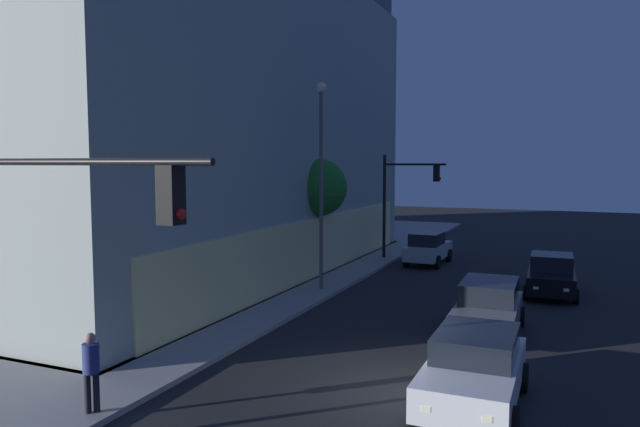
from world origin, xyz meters
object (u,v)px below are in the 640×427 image
street_lamp_sidewalk (321,162)px  traffic_light_far_corner (403,191)px  modern_building (76,106)px  car_grey (488,307)px  car_silver (428,248)px  traffic_light_near_corner (48,246)px  car_black (551,275)px  pedestrian_waiting (91,365)px  car_white (474,368)px  sidewalk_tree (319,189)px

street_lamp_sidewalk → traffic_light_far_corner: bearing=-6.9°
modern_building → car_grey: modern_building is taller
car_grey → car_silver: 13.26m
traffic_light_near_corner → street_lamp_sidewalk: 16.01m
car_grey → car_silver: size_ratio=1.08×
car_grey → car_black: size_ratio=1.12×
traffic_light_far_corner → pedestrian_waiting: traffic_light_far_corner is taller
pedestrian_waiting → car_white: 8.62m
modern_building → car_silver: 21.26m
sidewalk_tree → car_white: bearing=-143.5°
street_lamp_sidewalk → car_grey: street_lamp_sidewalk is taller
traffic_light_far_corner → sidewalk_tree: (-6.39, 2.49, 0.35)m
street_lamp_sidewalk → car_grey: 9.56m
pedestrian_waiting → car_silver: (22.54, -2.33, -0.31)m
car_silver → street_lamp_sidewalk: bearing=163.0°
sidewalk_tree → traffic_light_far_corner: bearing=-21.3°
modern_building → car_silver: (6.63, -18.59, -7.88)m
modern_building → car_white: bearing=-116.4°
modern_building → pedestrian_waiting: bearing=-134.4°
modern_building → car_black: (1.12, -25.14, -7.94)m
traffic_light_near_corner → traffic_light_far_corner: size_ratio=1.01×
car_white → car_silver: bearing=15.9°
traffic_light_far_corner → car_black: (-6.00, -8.10, -3.16)m
car_grey → car_silver: (12.35, 4.81, 0.02)m
car_grey → street_lamp_sidewalk: bearing=64.7°
street_lamp_sidewalk → car_black: 10.91m
car_black → traffic_light_far_corner: bearing=53.5°
car_silver → modern_building: bearing=109.6°
street_lamp_sidewalk → pedestrian_waiting: street_lamp_sidewalk is taller
car_silver → car_white: bearing=-164.1°
sidewalk_tree → car_black: sidewalk_tree is taller
sidewalk_tree → car_grey: size_ratio=1.23×
modern_building → car_black: modern_building is taller
traffic_light_near_corner → car_silver: (24.67, -1.09, -3.28)m
modern_building → pedestrian_waiting: (-15.92, -16.27, -7.57)m
car_silver → car_grey: bearing=-158.7°
traffic_light_far_corner → car_silver: bearing=-107.4°
traffic_light_near_corner → car_black: bearing=-21.7°
street_lamp_sidewalk → car_grey: (-3.55, -7.50, -4.75)m
traffic_light_near_corner → car_white: bearing=-45.8°
street_lamp_sidewalk → traffic_light_near_corner: bearing=-174.2°
pedestrian_waiting → car_white: size_ratio=0.39×
traffic_light_near_corner → car_grey: size_ratio=1.30×
sidewalk_tree → pedestrian_waiting: size_ratio=3.17×
traffic_light_near_corner → sidewalk_tree: 19.00m
traffic_light_far_corner → street_lamp_sidewalk: street_lamp_sidewalk is taller
sidewalk_tree → car_grey: sidewalk_tree is taller
pedestrian_waiting → car_black: pedestrian_waiting is taller
car_white → car_black: (12.97, -1.27, -0.04)m
pedestrian_waiting → car_white: bearing=-61.9°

